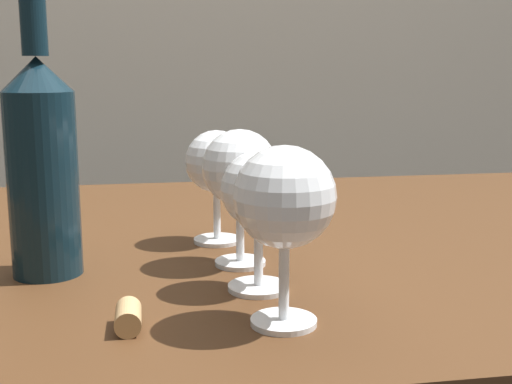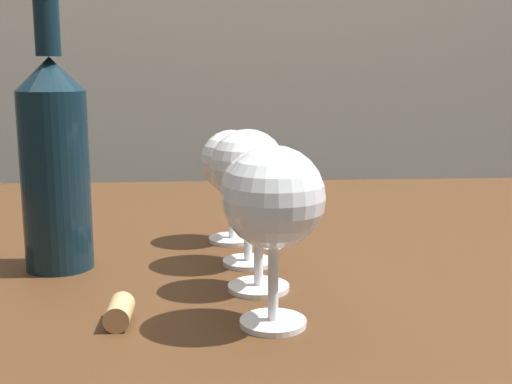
{
  "view_description": "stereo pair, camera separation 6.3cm",
  "coord_description": "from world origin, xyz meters",
  "px_view_note": "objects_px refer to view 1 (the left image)",
  "views": [
    {
      "loc": [
        -0.11,
        -0.82,
        0.92
      ],
      "look_at": [
        -0.0,
        -0.21,
        0.81
      ],
      "focal_mm": 46.49,
      "sensor_mm": 36.0,
      "label": 1
    },
    {
      "loc": [
        -0.04,
        -0.83,
        0.92
      ],
      "look_at": [
        -0.0,
        -0.21,
        0.81
      ],
      "focal_mm": 46.49,
      "sensor_mm": 36.0,
      "label": 2
    }
  ],
  "objects_px": {
    "wine_glass_white": "(216,165)",
    "cork": "(128,317)",
    "wine_glass_pinot": "(256,194)",
    "wine_glass_port": "(285,201)",
    "wine_bottle": "(42,162)",
    "wine_glass_rose": "(240,170)"
  },
  "relations": [
    {
      "from": "wine_glass_pinot",
      "to": "wine_bottle",
      "type": "height_order",
      "value": "wine_bottle"
    },
    {
      "from": "cork",
      "to": "wine_glass_rose",
      "type": "bearing_deg",
      "value": 54.49
    },
    {
      "from": "wine_glass_white",
      "to": "cork",
      "type": "height_order",
      "value": "wine_glass_white"
    },
    {
      "from": "wine_glass_port",
      "to": "wine_glass_white",
      "type": "bearing_deg",
      "value": 95.36
    },
    {
      "from": "wine_glass_port",
      "to": "wine_bottle",
      "type": "height_order",
      "value": "wine_bottle"
    },
    {
      "from": "wine_bottle",
      "to": "wine_glass_pinot",
      "type": "bearing_deg",
      "value": -22.85
    },
    {
      "from": "wine_glass_pinot",
      "to": "wine_glass_white",
      "type": "relative_size",
      "value": 0.98
    },
    {
      "from": "cork",
      "to": "wine_glass_pinot",
      "type": "bearing_deg",
      "value": 33.56
    },
    {
      "from": "wine_glass_rose",
      "to": "cork",
      "type": "height_order",
      "value": "wine_glass_rose"
    },
    {
      "from": "wine_bottle",
      "to": "cork",
      "type": "xyz_separation_m",
      "value": [
        0.09,
        -0.17,
        -0.11
      ]
    },
    {
      "from": "wine_glass_pinot",
      "to": "wine_glass_port",
      "type": "bearing_deg",
      "value": -84.8
    },
    {
      "from": "wine_glass_rose",
      "to": "wine_glass_white",
      "type": "bearing_deg",
      "value": 98.26
    },
    {
      "from": "wine_glass_pinot",
      "to": "wine_glass_rose",
      "type": "relative_size",
      "value": 0.91
    },
    {
      "from": "wine_glass_port",
      "to": "wine_glass_white",
      "type": "height_order",
      "value": "wine_glass_port"
    },
    {
      "from": "wine_glass_port",
      "to": "wine_bottle",
      "type": "distance_m",
      "value": 0.28
    },
    {
      "from": "wine_glass_rose",
      "to": "cork",
      "type": "relative_size",
      "value": 3.57
    },
    {
      "from": "wine_bottle",
      "to": "wine_glass_white",
      "type": "bearing_deg",
      "value": 27.09
    },
    {
      "from": "wine_glass_pinot",
      "to": "wine_glass_rose",
      "type": "height_order",
      "value": "wine_glass_rose"
    },
    {
      "from": "wine_glass_port",
      "to": "cork",
      "type": "bearing_deg",
      "value": 175.35
    },
    {
      "from": "wine_glass_rose",
      "to": "wine_bottle",
      "type": "xyz_separation_m",
      "value": [
        -0.2,
        0.0,
        0.01
      ]
    },
    {
      "from": "wine_glass_white",
      "to": "cork",
      "type": "distance_m",
      "value": 0.3
    },
    {
      "from": "wine_glass_rose",
      "to": "cork",
      "type": "distance_m",
      "value": 0.22
    }
  ]
}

